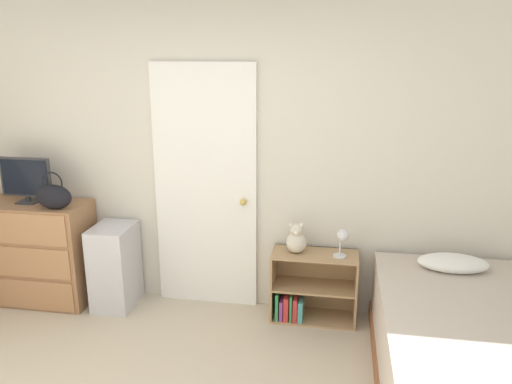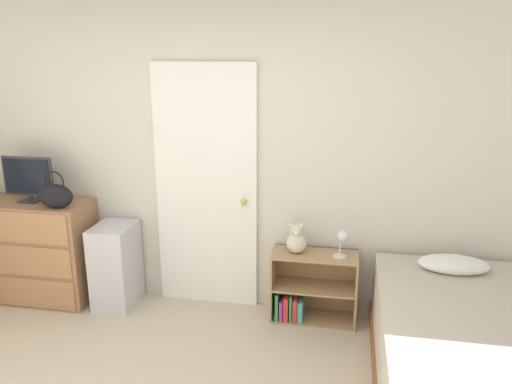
{
  "view_description": "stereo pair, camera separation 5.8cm",
  "coord_description": "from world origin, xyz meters",
  "px_view_note": "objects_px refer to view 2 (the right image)",
  "views": [
    {
      "loc": [
        0.94,
        -1.89,
        2.15
      ],
      "look_at": [
        0.31,
        1.78,
        1.09
      ],
      "focal_mm": 35.0,
      "sensor_mm": 36.0,
      "label": 1
    },
    {
      "loc": [
        0.99,
        -1.88,
        2.15
      ],
      "look_at": [
        0.31,
        1.78,
        1.09
      ],
      "focal_mm": 35.0,
      "sensor_mm": 36.0,
      "label": 2
    }
  ],
  "objects_px": {
    "handbag": "(55,195)",
    "bed": "(469,360)",
    "dresser": "(38,251)",
    "storage_bin": "(116,265)",
    "desk_lamp": "(342,239)",
    "bookshelf": "(307,291)",
    "tv": "(28,178)",
    "teddy_bear": "(297,240)"
  },
  "relations": [
    {
      "from": "dresser",
      "to": "storage_bin",
      "type": "xyz_separation_m",
      "value": [
        0.72,
        0.01,
        -0.09
      ]
    },
    {
      "from": "handbag",
      "to": "bed",
      "type": "height_order",
      "value": "handbag"
    },
    {
      "from": "handbag",
      "to": "desk_lamp",
      "type": "bearing_deg",
      "value": 3.52
    },
    {
      "from": "storage_bin",
      "to": "bed",
      "type": "distance_m",
      "value": 2.84
    },
    {
      "from": "bookshelf",
      "to": "tv",
      "type": "bearing_deg",
      "value": -178.53
    },
    {
      "from": "storage_bin",
      "to": "teddy_bear",
      "type": "distance_m",
      "value": 1.59
    },
    {
      "from": "bookshelf",
      "to": "desk_lamp",
      "type": "xyz_separation_m",
      "value": [
        0.26,
        -0.05,
        0.5
      ]
    },
    {
      "from": "tv",
      "to": "bed",
      "type": "distance_m",
      "value": 3.65
    },
    {
      "from": "bookshelf",
      "to": "teddy_bear",
      "type": "distance_m",
      "value": 0.46
    },
    {
      "from": "dresser",
      "to": "tv",
      "type": "relative_size",
      "value": 2.11
    },
    {
      "from": "dresser",
      "to": "bookshelf",
      "type": "relative_size",
      "value": 1.39
    },
    {
      "from": "handbag",
      "to": "bed",
      "type": "xyz_separation_m",
      "value": [
        3.15,
        -0.64,
        -0.72
      ]
    },
    {
      "from": "desk_lamp",
      "to": "handbag",
      "type": "bearing_deg",
      "value": -176.48
    },
    {
      "from": "handbag",
      "to": "desk_lamp",
      "type": "xyz_separation_m",
      "value": [
        2.33,
        0.14,
        -0.27
      ]
    },
    {
      "from": "tv",
      "to": "bed",
      "type": "bearing_deg",
      "value": -12.5
    },
    {
      "from": "bed",
      "to": "dresser",
      "type": "bearing_deg",
      "value": 167.67
    },
    {
      "from": "tv",
      "to": "bookshelf",
      "type": "xyz_separation_m",
      "value": [
        2.39,
        0.06,
        -0.86
      ]
    },
    {
      "from": "bookshelf",
      "to": "bed",
      "type": "bearing_deg",
      "value": -37.55
    },
    {
      "from": "bookshelf",
      "to": "desk_lamp",
      "type": "distance_m",
      "value": 0.57
    },
    {
      "from": "dresser",
      "to": "desk_lamp",
      "type": "relative_size",
      "value": 4.09
    },
    {
      "from": "tv",
      "to": "storage_bin",
      "type": "relative_size",
      "value": 0.63
    },
    {
      "from": "handbag",
      "to": "bookshelf",
      "type": "relative_size",
      "value": 0.45
    },
    {
      "from": "desk_lamp",
      "to": "bookshelf",
      "type": "bearing_deg",
      "value": 169.18
    },
    {
      "from": "handbag",
      "to": "desk_lamp",
      "type": "distance_m",
      "value": 2.35
    },
    {
      "from": "bed",
      "to": "bookshelf",
      "type": "bearing_deg",
      "value": 142.45
    },
    {
      "from": "handbag",
      "to": "storage_bin",
      "type": "relative_size",
      "value": 0.43
    },
    {
      "from": "handbag",
      "to": "storage_bin",
      "type": "xyz_separation_m",
      "value": [
        0.42,
        0.13,
        -0.65
      ]
    },
    {
      "from": "storage_bin",
      "to": "bed",
      "type": "bearing_deg",
      "value": -15.73
    },
    {
      "from": "teddy_bear",
      "to": "handbag",
      "type": "bearing_deg",
      "value": -174.61
    },
    {
      "from": "tv",
      "to": "teddy_bear",
      "type": "distance_m",
      "value": 2.33
    },
    {
      "from": "dresser",
      "to": "handbag",
      "type": "distance_m",
      "value": 0.65
    },
    {
      "from": "storage_bin",
      "to": "tv",
      "type": "bearing_deg",
      "value": 179.98
    },
    {
      "from": "dresser",
      "to": "tv",
      "type": "distance_m",
      "value": 0.66
    },
    {
      "from": "dresser",
      "to": "tv",
      "type": "height_order",
      "value": "tv"
    },
    {
      "from": "tv",
      "to": "handbag",
      "type": "height_order",
      "value": "tv"
    },
    {
      "from": "dresser",
      "to": "handbag",
      "type": "relative_size",
      "value": 3.06
    },
    {
      "from": "tv",
      "to": "bed",
      "type": "height_order",
      "value": "tv"
    },
    {
      "from": "handbag",
      "to": "storage_bin",
      "type": "height_order",
      "value": "handbag"
    },
    {
      "from": "bookshelf",
      "to": "bed",
      "type": "distance_m",
      "value": 1.37
    },
    {
      "from": "handbag",
      "to": "bed",
      "type": "distance_m",
      "value": 3.3
    },
    {
      "from": "bed",
      "to": "storage_bin",
      "type": "bearing_deg",
      "value": 164.27
    },
    {
      "from": "tv",
      "to": "bookshelf",
      "type": "height_order",
      "value": "tv"
    }
  ]
}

